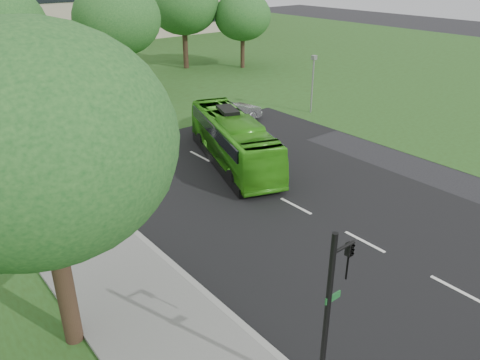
{
  "coord_description": "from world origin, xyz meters",
  "views": [
    {
      "loc": [
        -14.35,
        -11.5,
        10.59
      ],
      "look_at": [
        -2.35,
        3.31,
        1.6
      ],
      "focal_mm": 35.0,
      "sensor_mm": 36.0,
      "label": 1
    }
  ],
  "objects_px": {
    "sedan": "(230,114)",
    "traffic_light": "(332,306)",
    "tree_park_c": "(117,18)",
    "bus": "(233,140)",
    "tree_side_near": "(36,143)",
    "tree_park_d": "(183,4)",
    "tree_park_e": "(243,16)",
    "camera_pole": "(313,76)"
  },
  "relations": [
    {
      "from": "tree_park_e",
      "to": "bus",
      "type": "xyz_separation_m",
      "value": [
        -17.06,
        -20.02,
        -3.94
      ]
    },
    {
      "from": "sedan",
      "to": "tree_side_near",
      "type": "bearing_deg",
      "value": 120.43
    },
    {
      "from": "tree_park_d",
      "to": "bus",
      "type": "relative_size",
      "value": 0.98
    },
    {
      "from": "bus",
      "to": "sedan",
      "type": "height_order",
      "value": "bus"
    },
    {
      "from": "bus",
      "to": "traffic_light",
      "type": "xyz_separation_m",
      "value": [
        -8.04,
        -14.03,
        1.65
      ]
    },
    {
      "from": "tree_side_near",
      "to": "traffic_light",
      "type": "height_order",
      "value": "tree_side_near"
    },
    {
      "from": "tree_park_d",
      "to": "traffic_light",
      "type": "relative_size",
      "value": 1.88
    },
    {
      "from": "tree_side_near",
      "to": "tree_park_e",
      "type": "bearing_deg",
      "value": 43.37
    },
    {
      "from": "tree_park_e",
      "to": "camera_pole",
      "type": "xyz_separation_m",
      "value": [
        -6.4,
        -16.05,
        -2.54
      ]
    },
    {
      "from": "tree_park_c",
      "to": "tree_park_e",
      "type": "bearing_deg",
      "value": 9.55
    },
    {
      "from": "bus",
      "to": "camera_pole",
      "type": "bearing_deg",
      "value": 39.67
    },
    {
      "from": "camera_pole",
      "to": "tree_park_e",
      "type": "bearing_deg",
      "value": 55.66
    },
    {
      "from": "sedan",
      "to": "tree_park_d",
      "type": "bearing_deg",
      "value": -32.92
    },
    {
      "from": "tree_side_near",
      "to": "sedan",
      "type": "relative_size",
      "value": 1.86
    },
    {
      "from": "tree_park_d",
      "to": "tree_park_e",
      "type": "distance_m",
      "value": 6.21
    },
    {
      "from": "tree_park_c",
      "to": "tree_park_d",
      "type": "relative_size",
      "value": 0.96
    },
    {
      "from": "sedan",
      "to": "traffic_light",
      "type": "bearing_deg",
      "value": 139.73
    },
    {
      "from": "tree_park_d",
      "to": "tree_park_e",
      "type": "xyz_separation_m",
      "value": [
        4.86,
        -3.67,
        -1.23
      ]
    },
    {
      "from": "tree_park_d",
      "to": "camera_pole",
      "type": "distance_m",
      "value": 20.14
    },
    {
      "from": "tree_park_d",
      "to": "bus",
      "type": "xyz_separation_m",
      "value": [
        -12.2,
        -23.7,
        -5.17
      ]
    },
    {
      "from": "tree_side_near",
      "to": "sedan",
      "type": "bearing_deg",
      "value": 39.06
    },
    {
      "from": "tree_park_d",
      "to": "bus",
      "type": "bearing_deg",
      "value": -117.25
    },
    {
      "from": "tree_park_c",
      "to": "traffic_light",
      "type": "bearing_deg",
      "value": -107.46
    },
    {
      "from": "traffic_light",
      "to": "camera_pole",
      "type": "xyz_separation_m",
      "value": [
        18.7,
        18.0,
        -0.26
      ]
    },
    {
      "from": "tree_park_e",
      "to": "traffic_light",
      "type": "bearing_deg",
      "value": -126.39
    },
    {
      "from": "traffic_light",
      "to": "camera_pole",
      "type": "height_order",
      "value": "traffic_light"
    },
    {
      "from": "tree_park_e",
      "to": "bus",
      "type": "height_order",
      "value": "tree_park_e"
    },
    {
      "from": "tree_park_d",
      "to": "sedan",
      "type": "height_order",
      "value": "tree_park_d"
    },
    {
      "from": "tree_side_near",
      "to": "sedan",
      "type": "xyz_separation_m",
      "value": [
        16.41,
        13.32,
        -5.61
      ]
    },
    {
      "from": "bus",
      "to": "camera_pole",
      "type": "height_order",
      "value": "camera_pole"
    },
    {
      "from": "sedan",
      "to": "traffic_light",
      "type": "height_order",
      "value": "traffic_light"
    },
    {
      "from": "tree_park_e",
      "to": "traffic_light",
      "type": "distance_m",
      "value": 42.37
    },
    {
      "from": "tree_park_d",
      "to": "tree_park_e",
      "type": "relative_size",
      "value": 1.24
    },
    {
      "from": "tree_park_c",
      "to": "camera_pole",
      "type": "bearing_deg",
      "value": -56.91
    },
    {
      "from": "traffic_light",
      "to": "bus",
      "type": "bearing_deg",
      "value": 57.9
    },
    {
      "from": "tree_park_c",
      "to": "traffic_light",
      "type": "height_order",
      "value": "tree_park_c"
    },
    {
      "from": "tree_side_near",
      "to": "sedan",
      "type": "distance_m",
      "value": 21.87
    },
    {
      "from": "tree_park_e",
      "to": "tree_side_near",
      "type": "distance_m",
      "value": 40.57
    },
    {
      "from": "tree_park_c",
      "to": "tree_side_near",
      "type": "bearing_deg",
      "value": -119.46
    },
    {
      "from": "tree_park_c",
      "to": "bus",
      "type": "height_order",
      "value": "tree_park_c"
    },
    {
      "from": "bus",
      "to": "camera_pole",
      "type": "distance_m",
      "value": 11.46
    },
    {
      "from": "tree_park_c",
      "to": "camera_pole",
      "type": "xyz_separation_m",
      "value": [
        8.8,
        -13.5,
        -3.56
      ]
    }
  ]
}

